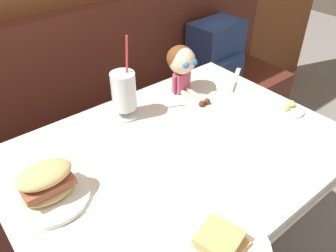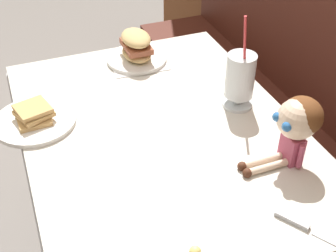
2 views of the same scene
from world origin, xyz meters
TOP-DOWN VIEW (x-y plane):
  - booth_bench at (0.00, 0.81)m, footprint 2.60×0.48m
  - diner_table at (0.00, 0.18)m, footprint 1.11×0.81m
  - toast_plate at (-0.17, -0.17)m, footprint 0.25×0.25m
  - milkshake_glass at (-0.03, 0.45)m, footprint 0.10×0.10m
  - sandwich_plate at (-0.42, 0.24)m, footprint 0.22×0.22m
  - butter_knife at (0.47, 0.36)m, footprint 0.21×0.14m
  - seated_doll at (0.25, 0.46)m, footprint 0.11×0.22m

SIDE VIEW (x-z plane):
  - booth_bench at x=0.00m, z-range -0.17..0.83m
  - diner_table at x=0.00m, z-range 0.17..0.91m
  - butter_knife at x=0.47m, z-range 0.74..0.75m
  - toast_plate at x=-0.17m, z-range 0.73..0.78m
  - sandwich_plate at x=-0.42m, z-range 0.73..0.84m
  - milkshake_glass at x=-0.03m, z-range 0.68..1.00m
  - seated_doll at x=0.25m, z-range 0.77..0.97m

